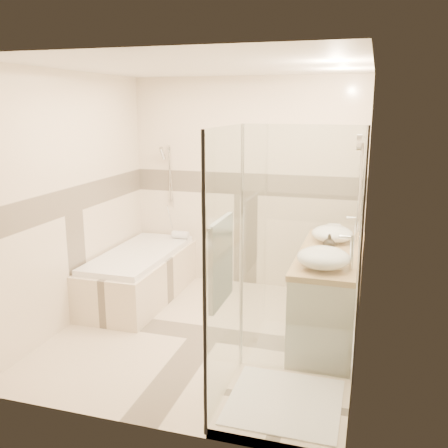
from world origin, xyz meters
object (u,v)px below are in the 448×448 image
(bathtub, at_px, (140,273))
(vessel_sink_near, at_px, (332,234))
(vanity, at_px, (329,294))
(amenity_bottle_a, at_px, (329,242))
(shower_enclosure, at_px, (272,341))
(vessel_sink_far, at_px, (323,258))
(amenity_bottle_b, at_px, (329,242))

(bathtub, bearing_deg, vessel_sink_near, -0.33)
(bathtub, distance_m, vanity, 2.18)
(amenity_bottle_a, bearing_deg, vanity, -42.32)
(shower_enclosure, distance_m, vessel_sink_far, 0.91)
(bathtub, height_order, shower_enclosure, shower_enclosure)
(bathtub, bearing_deg, vessel_sink_far, -22.26)
(amenity_bottle_a, bearing_deg, amenity_bottle_b, -90.00)
(vessel_sink_near, distance_m, amenity_bottle_b, 0.33)
(vessel_sink_near, bearing_deg, shower_enclosure, -99.62)
(amenity_bottle_a, distance_m, amenity_bottle_b, 0.01)
(vessel_sink_far, bearing_deg, shower_enclosure, -110.01)
(shower_enclosure, distance_m, vessel_sink_near, 1.69)
(amenity_bottle_a, bearing_deg, bathtub, 171.15)
(shower_enclosure, xyz_separation_m, amenity_bottle_b, (0.27, 1.28, 0.42))
(vessel_sink_far, height_order, amenity_bottle_a, vessel_sink_far)
(bathtub, bearing_deg, amenity_bottle_b, -9.08)
(shower_enclosure, height_order, vessel_sink_far, shower_enclosure)
(vanity, bearing_deg, bathtub, 170.75)
(amenity_bottle_b, bearing_deg, vessel_sink_far, -90.00)
(vanity, relative_size, shower_enclosure, 0.79)
(vanity, bearing_deg, vessel_sink_far, -92.19)
(vanity, relative_size, vessel_sink_far, 3.66)
(vanity, xyz_separation_m, vessel_sink_far, (-0.02, -0.52, 0.51))
(amenity_bottle_a, bearing_deg, vessel_sink_far, -90.00)
(bathtub, distance_m, amenity_bottle_a, 2.24)
(bathtub, height_order, amenity_bottle_b, amenity_bottle_b)
(vessel_sink_near, bearing_deg, amenity_bottle_b, -90.00)
(bathtub, relative_size, vessel_sink_near, 4.17)
(vanity, relative_size, vessel_sink_near, 3.97)
(vessel_sink_near, xyz_separation_m, amenity_bottle_b, (0.00, -0.33, -0.00))
(shower_enclosure, relative_size, vessel_sink_near, 5.00)
(vanity, height_order, vessel_sink_far, vessel_sink_far)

